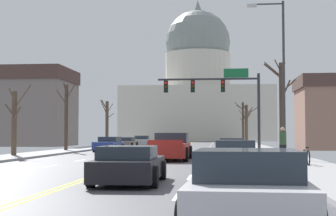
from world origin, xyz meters
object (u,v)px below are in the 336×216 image
object	(u,v)px
sedan_oncoming_01	(126,143)
pickup_truck_near_01	(171,148)
sedan_near_04	(247,192)
sedan_oncoming_00	(109,144)
sedan_near_02	(235,156)
sedan_near_03	(129,165)
bicycle_parked	(306,157)
pedestrian_00	(283,143)
street_lamp_right	(279,67)
sedan_near_00	(231,147)
signal_gantry	(221,92)
sedan_oncoming_02	(142,141)

from	to	relation	value
sedan_oncoming_01	pickup_truck_near_01	bearing A→B (deg)	-72.82
sedan_near_04	sedan_oncoming_00	xyz separation A→B (m)	(-10.04, 34.50, -0.00)
sedan_near_02	sedan_near_03	size ratio (longest dim) A/B	1.00
pickup_truck_near_01	sedan_near_02	bearing A→B (deg)	-65.22
bicycle_parked	sedan_near_04	bearing A→B (deg)	-103.12
sedan_oncoming_00	pedestrian_00	bearing A→B (deg)	-55.03
street_lamp_right	pedestrian_00	size ratio (longest dim) A/B	5.14
sedan_near_00	pickup_truck_near_01	xyz separation A→B (m)	(-3.67, -6.02, 0.13)
signal_gantry	street_lamp_right	size ratio (longest dim) A/B	0.89
pickup_truck_near_01	sedan_near_04	xyz separation A→B (m)	(3.31, -21.14, -0.12)
street_lamp_right	pedestrian_00	world-z (taller)	street_lamp_right
pickup_truck_near_01	sedan_near_03	size ratio (longest dim) A/B	1.30
sedan_near_03	sedan_near_00	bearing A→B (deg)	79.69
sedan_near_00	sedan_near_02	xyz separation A→B (m)	(-0.13, -13.68, 0.02)
pickup_truck_near_01	sedan_oncoming_02	bearing A→B (deg)	101.96
sedan_near_02	sedan_near_03	bearing A→B (deg)	-119.05
signal_gantry	pickup_truck_near_01	world-z (taller)	signal_gantry
pickup_truck_near_01	sedan_near_02	size ratio (longest dim) A/B	1.30
pickup_truck_near_01	sedan_oncoming_01	bearing A→B (deg)	107.18
sedan_near_04	sedan_near_00	bearing A→B (deg)	89.25
street_lamp_right	sedan_oncoming_01	size ratio (longest dim) A/B	1.93
pickup_truck_near_01	sedan_oncoming_02	size ratio (longest dim) A/B	1.30
pickup_truck_near_01	sedan_oncoming_00	world-z (taller)	pickup_truck_near_01
sedan_near_04	sedan_oncoming_00	size ratio (longest dim) A/B	1.01
sedan_near_02	sedan_oncoming_00	xyz separation A→B (m)	(-10.27, 21.02, -0.01)
sedan_near_00	sedan_oncoming_02	xyz separation A→B (m)	(-10.35, 25.51, 0.01)
signal_gantry	sedan_near_03	world-z (taller)	signal_gantry
sedan_oncoming_01	sedan_near_02	bearing A→B (deg)	-70.82
sedan_near_04	sedan_oncoming_01	bearing A→B (deg)	103.24
sedan_oncoming_01	bicycle_parked	xyz separation A→B (m)	(13.78, -28.64, -0.07)
street_lamp_right	pickup_truck_near_01	xyz separation A→B (m)	(-6.26, 1.06, -4.61)
street_lamp_right	bicycle_parked	distance (m)	7.04
sedan_oncoming_02	sedan_near_00	bearing A→B (deg)	-67.92
street_lamp_right	sedan_oncoming_02	bearing A→B (deg)	111.66
sedan_near_03	pedestrian_00	size ratio (longest dim) A/B	2.50
sedan_near_02	sedan_oncoming_02	size ratio (longest dim) A/B	1.00
sedan_near_00	sedan_near_04	distance (m)	27.16
pickup_truck_near_01	sedan_oncoming_01	world-z (taller)	pickup_truck_near_01
sedan_oncoming_00	bicycle_parked	xyz separation A→B (m)	(13.54, -19.49, -0.12)
pickup_truck_near_01	pedestrian_00	distance (m)	7.62
sedan_oncoming_01	bicycle_parked	distance (m)	31.78
signal_gantry	pickup_truck_near_01	size ratio (longest dim) A/B	1.40
signal_gantry	street_lamp_right	world-z (taller)	street_lamp_right
sedan_near_02	sedan_near_03	xyz separation A→B (m)	(-3.50, -6.30, -0.04)
street_lamp_right	pedestrian_00	distance (m)	5.62
sedan_near_03	bicycle_parked	xyz separation A→B (m)	(6.78, 7.83, -0.08)
pickup_truck_near_01	sedan_near_04	bearing A→B (deg)	-81.10
sedan_oncoming_01	sedan_oncoming_00	bearing A→B (deg)	-88.55
signal_gantry	street_lamp_right	bearing A→B (deg)	-72.49
sedan_oncoming_00	bicycle_parked	world-z (taller)	sedan_oncoming_00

